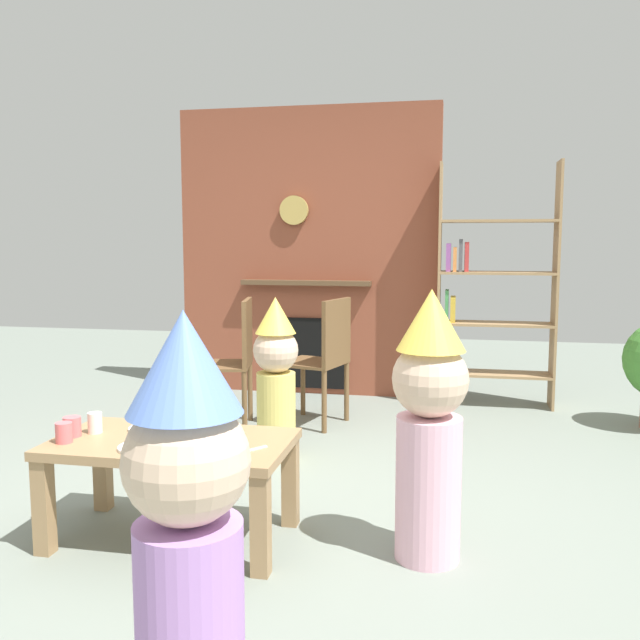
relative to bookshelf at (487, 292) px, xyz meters
The scene contains 17 objects.
ground_plane 2.78m from the bookshelf, 114.33° to the right, with size 12.00×12.00×0.00m, color gray.
brick_fireplace_feature 1.52m from the bookshelf, behind, with size 2.20×0.28×2.40m.
bookshelf is the anchor object (origin of this frame).
coffee_table 3.17m from the bookshelf, 117.28° to the right, with size 1.03×0.57×0.45m.
paper_cup_near_left 3.48m from the bookshelf, 122.57° to the right, with size 0.07×0.07×0.09m, color #E5666B.
paper_cup_near_right 3.32m from the bookshelf, 123.28° to the right, with size 0.06×0.06×0.09m, color silver.
paper_cup_center 3.09m from the bookshelf, 115.81° to the right, with size 0.07×0.07×0.09m, color #8CD18C.
paper_cup_far_left 3.42m from the bookshelf, 123.62° to the right, with size 0.08×0.08×0.09m, color #E5666B.
paper_plate_front 3.14m from the bookshelf, 121.00° to the right, with size 0.18×0.18×0.01m, color white.
paper_plate_rear 3.31m from the bookshelf, 117.01° to the right, with size 0.22×0.22×0.01m, color white.
birthday_cake_slice 3.17m from the bookshelf, 114.49° to the right, with size 0.10×0.10×0.09m, color pink.
table_fork 3.08m from the bookshelf, 110.09° to the right, with size 0.15×0.02×0.01m, color silver.
child_with_cone_hat 4.05m from the bookshelf, 102.57° to the right, with size 0.32×0.32×1.14m.
child_in_pink 2.78m from the bookshelf, 96.95° to the right, with size 0.31×0.31×1.11m.
child_by_the_chairs 2.09m from the bookshelf, 128.49° to the right, with size 0.27×0.27×0.97m.
dining_chair_left 2.05m from the bookshelf, 149.51° to the right, with size 0.47×0.47×0.90m.
dining_chair_middle 1.47m from the bookshelf, 143.18° to the right, with size 0.49×0.49×0.90m.
Camera 1 is at (0.84, -3.04, 1.30)m, focal length 37.96 mm.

